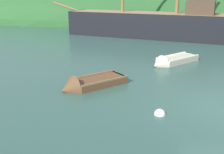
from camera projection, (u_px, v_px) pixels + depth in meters
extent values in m
plane|color=#33564C|center=(223.00, 110.00, 9.83)|extent=(120.00, 120.00, 0.00)
ellipsoid|color=#2D602D|center=(107.00, 16.00, 42.77)|extent=(55.23, 26.38, 10.59)
cube|color=black|center=(150.00, 29.00, 24.58)|extent=(15.17, 7.88, 2.94)
cube|color=#997A51|center=(151.00, 13.00, 24.14)|extent=(14.52, 7.44, 0.10)
cylinder|color=olive|center=(66.00, 7.00, 27.14)|extent=(2.86, 1.12, 0.97)
cube|color=#4C3828|center=(201.00, 7.00, 22.46)|extent=(2.83, 2.92, 1.10)
cube|color=brown|center=(99.00, 83.00, 12.44)|extent=(2.66, 2.48, 0.42)
cone|color=brown|center=(68.00, 90.00, 11.59)|extent=(1.21, 1.28, 1.14)
cube|color=#8E6242|center=(120.00, 77.00, 13.07)|extent=(0.78, 0.91, 0.29)
cube|color=#8E6242|center=(91.00, 81.00, 12.16)|extent=(0.84, 0.97, 0.05)
cube|color=#8E6242|center=(107.00, 78.00, 12.63)|extent=(0.84, 0.97, 0.05)
cube|color=#8E6242|center=(92.00, 75.00, 12.80)|extent=(1.91, 1.59, 0.07)
cube|color=#8E6242|center=(106.00, 81.00, 11.94)|extent=(1.91, 1.59, 0.07)
cube|color=beige|center=(177.00, 61.00, 16.26)|extent=(2.68, 2.54, 0.42)
cone|color=beige|center=(158.00, 65.00, 15.30)|extent=(1.16, 1.19, 1.01)
cube|color=white|center=(191.00, 56.00, 16.97)|extent=(0.72, 0.80, 0.30)
cube|color=white|center=(172.00, 59.00, 15.94)|extent=(0.78, 0.85, 0.05)
cube|color=white|center=(183.00, 57.00, 16.48)|extent=(0.78, 0.85, 0.05)
cube|color=white|center=(171.00, 55.00, 16.55)|extent=(1.99, 1.77, 0.07)
cube|color=white|center=(184.00, 58.00, 15.81)|extent=(1.99, 1.77, 0.07)
sphere|color=white|center=(160.00, 114.00, 9.51)|extent=(0.40, 0.40, 0.40)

